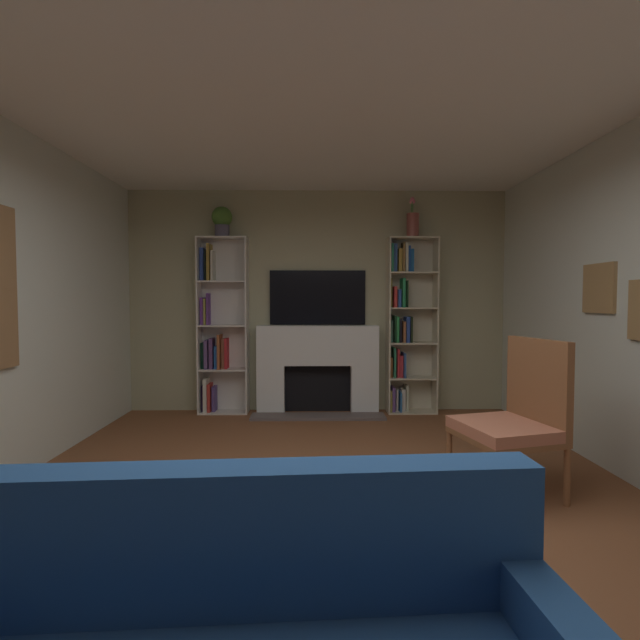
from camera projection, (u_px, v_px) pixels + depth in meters
ground_plane at (324, 544)px, 2.65m from camera, size 7.77×7.77×0.00m
wall_back_accent at (318, 301)px, 5.85m from camera, size 4.81×0.06×2.75m
ceiling at (324, 46)px, 2.53m from camera, size 4.81×6.59×0.06m
fireplace at (318, 366)px, 5.73m from camera, size 1.58×0.55×1.08m
tv at (318, 298)px, 5.79m from camera, size 1.19×0.06×0.67m
bookshelf_left at (219, 330)px, 5.73m from camera, size 0.60×0.26×2.15m
bookshelf_right at (406, 325)px, 5.75m from camera, size 0.60×0.28×2.15m
potted_plant at (222, 220)px, 5.61m from camera, size 0.25×0.25×0.36m
vase_with_flowers at (413, 223)px, 5.65m from camera, size 0.15×0.15×0.48m
armchair at (516, 417)px, 3.35m from camera, size 0.74×0.74×1.11m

